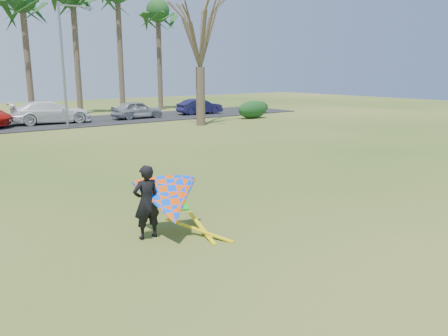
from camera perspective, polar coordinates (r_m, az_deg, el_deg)
ground at (r=10.91m, az=6.38°, el=-7.48°), size 100.00×100.00×0.00m
parking_strip at (r=33.39m, az=-24.57°, el=5.08°), size 46.00×7.00×0.06m
palm_6 at (r=39.85m, az=-24.90°, el=19.31°), size 4.84×4.84×10.84m
palm_9 at (r=44.16m, az=-8.63°, el=19.51°), size 4.84×4.84×10.84m
bare_tree_right at (r=30.76m, az=-3.19°, el=17.84°), size 6.27×6.27×9.21m
streetlight at (r=30.84m, az=-20.05°, el=13.20°), size 2.28×0.18×8.00m
hedge_near at (r=35.36m, az=3.77°, el=7.63°), size 2.80×1.27×1.40m
hedge_far at (r=39.36m, az=4.59°, el=7.91°), size 2.00×0.94×1.11m
car_3 at (r=33.67m, az=-21.67°, el=6.79°), size 5.65×2.73×1.59m
car_4 at (r=35.38m, az=-11.29°, el=7.49°), size 4.10×1.82×1.37m
car_5 at (r=38.31m, az=-3.19°, el=8.03°), size 4.04×1.68×1.30m
kite_flyer at (r=9.96m, az=-7.44°, el=-4.35°), size 2.13×2.39×2.02m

